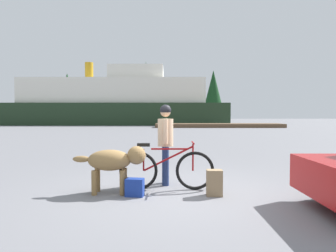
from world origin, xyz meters
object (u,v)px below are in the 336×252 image
at_px(bicycle, 167,169).
at_px(dog, 115,161).
at_px(person_cyclist, 167,137).
at_px(handbag_pannier, 136,187).
at_px(ferry_boat, 118,103).
at_px(backpack, 215,183).

bearing_deg(bicycle, dog, -165.34).
relative_size(person_cyclist, handbag_pannier, 5.17).
xyz_separation_m(dog, handbag_pannier, (0.40, -0.20, -0.44)).
bearing_deg(ferry_boat, dog, -80.31).
height_order(dog, backpack, dog).
height_order(bicycle, dog, bicycle).
bearing_deg(ferry_boat, bicycle, -78.74).
xyz_separation_m(bicycle, person_cyclist, (-0.01, 0.46, 0.59)).
bearing_deg(person_cyclist, bicycle, -88.48).
height_order(bicycle, person_cyclist, person_cyclist).
bearing_deg(person_cyclist, backpack, -44.59).
distance_m(handbag_pannier, ferry_boat, 36.33).
bearing_deg(dog, backpack, -5.11).
bearing_deg(backpack, handbag_pannier, -178.62).
xyz_separation_m(person_cyclist, ferry_boat, (-6.99, 34.74, 1.93)).
height_order(dog, ferry_boat, ferry_boat).
relative_size(person_cyclist, backpack, 3.56).
relative_size(dog, backpack, 2.89).
distance_m(bicycle, handbag_pannier, 0.75).
bearing_deg(person_cyclist, handbag_pannier, -120.92).
bearing_deg(dog, handbag_pannier, -26.34).
height_order(person_cyclist, handbag_pannier, person_cyclist).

